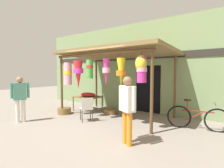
{
  "coord_description": "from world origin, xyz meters",
  "views": [
    {
      "loc": [
        3.93,
        -4.58,
        1.7
      ],
      "look_at": [
        -0.03,
        0.88,
        1.27
      ],
      "focal_mm": 28.1,
      "sensor_mm": 36.0,
      "label": 1
    }
  ],
  "objects_px": {
    "folding_chair": "(87,107)",
    "wicker_basket_by_table": "(64,111)",
    "wicker_basket_spare": "(111,111)",
    "display_table": "(88,98)",
    "customer_foreground": "(127,105)",
    "vendor_in_orange": "(20,96)",
    "flower_heap_on_table": "(88,94)",
    "parked_bicycle": "(197,118)"
  },
  "relations": [
    {
      "from": "folding_chair",
      "to": "wicker_basket_by_table",
      "type": "xyz_separation_m",
      "value": [
        -1.56,
        0.28,
        -0.38
      ]
    },
    {
      "from": "wicker_basket_spare",
      "to": "display_table",
      "type": "bearing_deg",
      "value": -172.96
    },
    {
      "from": "customer_foreground",
      "to": "wicker_basket_spare",
      "type": "bearing_deg",
      "value": 133.48
    },
    {
      "from": "vendor_in_orange",
      "to": "flower_heap_on_table",
      "type": "bearing_deg",
      "value": 75.76
    },
    {
      "from": "folding_chair",
      "to": "wicker_basket_spare",
      "type": "distance_m",
      "value": 1.47
    },
    {
      "from": "parked_bicycle",
      "to": "wicker_basket_spare",
      "type": "bearing_deg",
      "value": 178.23
    },
    {
      "from": "wicker_basket_spare",
      "to": "folding_chair",
      "type": "bearing_deg",
      "value": -89.88
    },
    {
      "from": "display_table",
      "to": "wicker_basket_spare",
      "type": "distance_m",
      "value": 1.28
    },
    {
      "from": "flower_heap_on_table",
      "to": "wicker_basket_by_table",
      "type": "height_order",
      "value": "flower_heap_on_table"
    },
    {
      "from": "flower_heap_on_table",
      "to": "vendor_in_orange",
      "type": "bearing_deg",
      "value": -104.24
    },
    {
      "from": "display_table",
      "to": "customer_foreground",
      "type": "bearing_deg",
      "value": -32.65
    },
    {
      "from": "display_table",
      "to": "wicker_basket_spare",
      "type": "relative_size",
      "value": 2.15
    },
    {
      "from": "display_table",
      "to": "folding_chair",
      "type": "relative_size",
      "value": 1.39
    },
    {
      "from": "wicker_basket_spare",
      "to": "parked_bicycle",
      "type": "height_order",
      "value": "parked_bicycle"
    },
    {
      "from": "wicker_basket_by_table",
      "to": "wicker_basket_spare",
      "type": "xyz_separation_m",
      "value": [
        1.56,
        1.13,
        -0.03
      ]
    },
    {
      "from": "flower_heap_on_table",
      "to": "customer_foreground",
      "type": "bearing_deg",
      "value": -32.77
    },
    {
      "from": "folding_chair",
      "to": "customer_foreground",
      "type": "xyz_separation_m",
      "value": [
        2.16,
        -0.87,
        0.45
      ]
    },
    {
      "from": "flower_heap_on_table",
      "to": "wicker_basket_spare",
      "type": "relative_size",
      "value": 1.41
    },
    {
      "from": "flower_heap_on_table",
      "to": "vendor_in_orange",
      "type": "xyz_separation_m",
      "value": [
        -0.67,
        -2.64,
        0.18
      ]
    },
    {
      "from": "folding_chair",
      "to": "customer_foreground",
      "type": "distance_m",
      "value": 2.37
    },
    {
      "from": "vendor_in_orange",
      "to": "customer_foreground",
      "type": "xyz_separation_m",
      "value": [
        3.96,
        0.52,
        0.03
      ]
    },
    {
      "from": "wicker_basket_by_table",
      "to": "parked_bicycle",
      "type": "bearing_deg",
      "value": 11.99
    },
    {
      "from": "display_table",
      "to": "customer_foreground",
      "type": "distance_m",
      "value": 3.98
    },
    {
      "from": "display_table",
      "to": "customer_foreground",
      "type": "relative_size",
      "value": 0.72
    },
    {
      "from": "parked_bicycle",
      "to": "wicker_basket_by_table",
      "type": "bearing_deg",
      "value": -168.01
    },
    {
      "from": "customer_foreground",
      "to": "flower_heap_on_table",
      "type": "bearing_deg",
      "value": 147.23
    },
    {
      "from": "wicker_basket_by_table",
      "to": "vendor_in_orange",
      "type": "distance_m",
      "value": 1.87
    },
    {
      "from": "folding_chair",
      "to": "parked_bicycle",
      "type": "bearing_deg",
      "value": 21.75
    },
    {
      "from": "customer_foreground",
      "to": "parked_bicycle",
      "type": "bearing_deg",
      "value": 62.65
    },
    {
      "from": "wicker_basket_by_table",
      "to": "display_table",
      "type": "bearing_deg",
      "value": 68.71
    },
    {
      "from": "wicker_basket_spare",
      "to": "vendor_in_orange",
      "type": "height_order",
      "value": "vendor_in_orange"
    },
    {
      "from": "display_table",
      "to": "parked_bicycle",
      "type": "height_order",
      "value": "parked_bicycle"
    },
    {
      "from": "wicker_basket_spare",
      "to": "vendor_in_orange",
      "type": "distance_m",
      "value": 3.43
    },
    {
      "from": "wicker_basket_by_table",
      "to": "wicker_basket_spare",
      "type": "height_order",
      "value": "wicker_basket_by_table"
    },
    {
      "from": "wicker_basket_by_table",
      "to": "parked_bicycle",
      "type": "height_order",
      "value": "parked_bicycle"
    },
    {
      "from": "folding_chair",
      "to": "wicker_basket_by_table",
      "type": "height_order",
      "value": "folding_chair"
    },
    {
      "from": "flower_heap_on_table",
      "to": "vendor_in_orange",
      "type": "relative_size",
      "value": 0.49
    },
    {
      "from": "vendor_in_orange",
      "to": "wicker_basket_spare",
      "type": "bearing_deg",
      "value": 57.42
    },
    {
      "from": "folding_chair",
      "to": "parked_bicycle",
      "type": "relative_size",
      "value": 0.49
    },
    {
      "from": "flower_heap_on_table",
      "to": "parked_bicycle",
      "type": "xyz_separation_m",
      "value": [
        4.42,
        0.06,
        -0.39
      ]
    },
    {
      "from": "display_table",
      "to": "folding_chair",
      "type": "height_order",
      "value": "folding_chair"
    },
    {
      "from": "wicker_basket_by_table",
      "to": "vendor_in_orange",
      "type": "relative_size",
      "value": 0.35
    }
  ]
}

